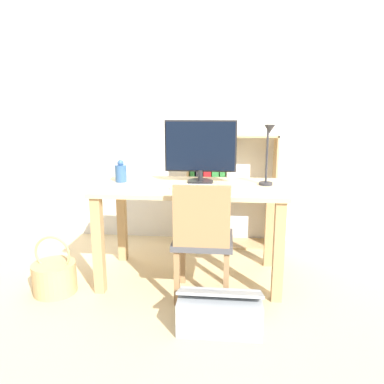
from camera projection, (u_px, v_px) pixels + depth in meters
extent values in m
plane|color=#CCB284|center=(191.00, 277.00, 2.91)|extent=(10.00, 10.00, 0.00)
cube|color=silver|center=(201.00, 106.00, 3.51)|extent=(8.00, 0.05, 2.60)
cube|color=#D8BC8C|center=(191.00, 187.00, 2.75)|extent=(1.35, 0.70, 0.03)
cube|color=tan|center=(98.00, 245.00, 2.60)|extent=(0.07, 0.07, 0.70)
cube|color=tan|center=(278.00, 252.00, 2.49)|extent=(0.07, 0.07, 0.70)
cube|color=tan|center=(122.00, 220.00, 3.17)|extent=(0.07, 0.07, 0.70)
cube|color=tan|center=(269.00, 225.00, 3.06)|extent=(0.07, 0.07, 0.70)
cylinder|color=#232326|center=(200.00, 181.00, 2.85)|extent=(0.20, 0.20, 0.02)
cylinder|color=#232326|center=(200.00, 175.00, 2.83)|extent=(0.04, 0.04, 0.08)
cube|color=#232326|center=(201.00, 146.00, 2.79)|extent=(0.54, 0.02, 0.38)
cube|color=black|center=(200.00, 146.00, 2.79)|extent=(0.51, 0.03, 0.36)
cube|color=silver|center=(194.00, 187.00, 2.65)|extent=(0.32, 0.15, 0.02)
cylinder|color=#33598C|center=(121.00, 174.00, 2.86)|extent=(0.09, 0.09, 0.13)
sphere|color=#33598C|center=(120.00, 163.00, 2.84)|extent=(0.05, 0.05, 0.05)
cylinder|color=#2D2D33|center=(266.00, 184.00, 2.76)|extent=(0.10, 0.10, 0.02)
cylinder|color=#2D2D33|center=(267.00, 154.00, 2.71)|extent=(0.02, 0.02, 0.41)
cylinder|color=#2D2D33|center=(269.00, 126.00, 2.61)|extent=(0.01, 0.10, 0.01)
cone|color=#2D2D33|center=(270.00, 129.00, 2.57)|extent=(0.08, 0.08, 0.06)
cube|color=#4C4C51|center=(203.00, 240.00, 2.56)|extent=(0.40, 0.40, 0.04)
cube|color=#9E754C|center=(201.00, 217.00, 2.33)|extent=(0.36, 0.03, 0.40)
cube|color=#9E754C|center=(177.00, 278.00, 2.46)|extent=(0.04, 0.04, 0.38)
cube|color=#9E754C|center=(226.00, 280.00, 2.43)|extent=(0.04, 0.04, 0.38)
cube|color=#9E754C|center=(183.00, 258.00, 2.78)|extent=(0.04, 0.04, 0.38)
cube|color=#9E754C|center=(227.00, 260.00, 2.75)|extent=(0.04, 0.04, 0.38)
cube|color=tan|center=(189.00, 190.00, 3.52)|extent=(0.02, 0.28, 1.05)
cube|color=tan|center=(274.00, 192.00, 3.45)|extent=(0.02, 0.28, 1.05)
cube|color=tan|center=(230.00, 243.00, 3.60)|extent=(0.81, 0.28, 0.02)
cube|color=tan|center=(233.00, 135.00, 3.37)|extent=(0.81, 0.28, 0.02)
cube|color=tan|center=(231.00, 191.00, 3.49)|extent=(0.77, 0.28, 0.02)
cube|color=orange|center=(193.00, 220.00, 3.58)|extent=(0.04, 0.24, 0.44)
cube|color=navy|center=(199.00, 218.00, 3.58)|extent=(0.06, 0.24, 0.46)
cube|color=navy|center=(206.00, 220.00, 3.57)|extent=(0.07, 0.24, 0.42)
cube|color=#2D7F38|center=(193.00, 172.00, 3.48)|extent=(0.04, 0.24, 0.33)
cube|color=black|center=(200.00, 171.00, 3.47)|extent=(0.06, 0.24, 0.36)
cube|color=red|center=(208.00, 171.00, 3.47)|extent=(0.07, 0.24, 0.35)
cube|color=#2D7F38|center=(216.00, 172.00, 3.46)|extent=(0.06, 0.24, 0.34)
cube|color=#2D7F38|center=(223.00, 166.00, 3.44)|extent=(0.05, 0.24, 0.46)
cube|color=beige|center=(229.00, 167.00, 3.44)|extent=(0.04, 0.24, 0.43)
cylinder|color=tan|center=(55.00, 278.00, 2.66)|extent=(0.30, 0.30, 0.22)
torus|color=tan|center=(52.00, 254.00, 2.61)|extent=(0.26, 0.02, 0.26)
cube|color=#999EA3|center=(220.00, 313.00, 2.21)|extent=(0.49, 0.25, 0.20)
cube|color=#999EA3|center=(220.00, 293.00, 2.24)|extent=(0.50, 0.24, 0.10)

